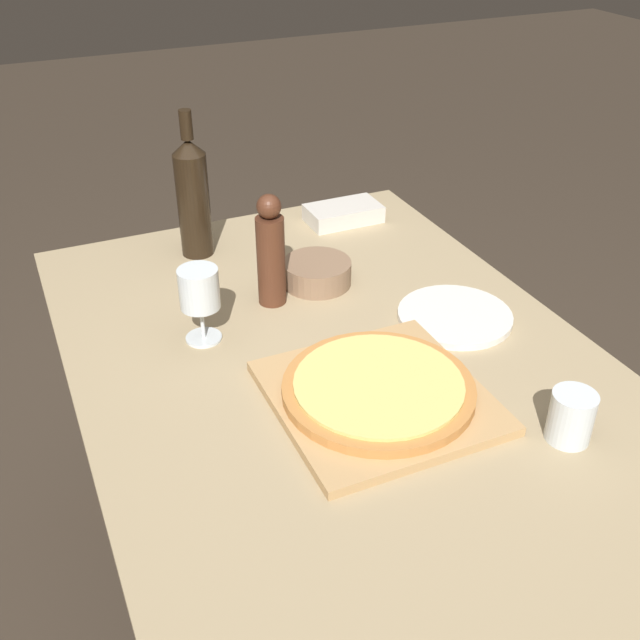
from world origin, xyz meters
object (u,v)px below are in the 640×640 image
at_px(pizza, 378,388).
at_px(wine_bottle, 193,196).
at_px(pepper_mill, 271,253).
at_px(wine_glass, 199,291).
at_px(small_bowl, 317,273).

height_order(pizza, wine_bottle, wine_bottle).
bearing_deg(pepper_mill, pizza, -83.25).
xyz_separation_m(pizza, wine_glass, (-0.22, 0.31, 0.08)).
bearing_deg(pepper_mill, wine_bottle, 106.02).
distance_m(pizza, small_bowl, 0.43).
bearing_deg(wine_glass, small_bowl, 20.76).
distance_m(pizza, pepper_mill, 0.40).
height_order(pizza, wine_glass, wine_glass).
height_order(pepper_mill, wine_glass, pepper_mill).
height_order(pepper_mill, small_bowl, pepper_mill).
relative_size(pepper_mill, wine_glass, 1.58).
bearing_deg(wine_bottle, pepper_mill, -73.98).
xyz_separation_m(pizza, pepper_mill, (-0.05, 0.39, 0.09)).
height_order(pizza, pepper_mill, pepper_mill).
bearing_deg(small_bowl, pepper_mill, -164.77).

